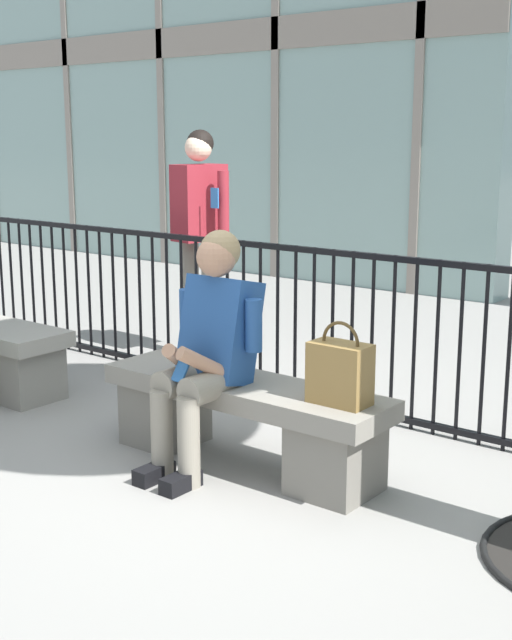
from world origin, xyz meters
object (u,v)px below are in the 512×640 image
object	(u,v)px
bystander_at_railing	(200,227)
seated_person_with_phone	(208,344)
handbag_on_bench	(340,372)
stone_bench	(244,415)

from	to	relation	value
bystander_at_railing	seated_person_with_phone	bearing A→B (deg)	-47.03
handbag_on_bench	bystander_at_railing	world-z (taller)	bystander_at_railing
stone_bench	seated_person_with_phone	xyz separation A→B (m)	(-0.12, -0.13, 0.38)
bystander_at_railing	stone_bench	bearing A→B (deg)	-42.43
stone_bench	bystander_at_railing	world-z (taller)	bystander_at_railing
stone_bench	seated_person_with_phone	world-z (taller)	seated_person_with_phone
seated_person_with_phone	handbag_on_bench	size ratio (longest dim) A/B	3.10
stone_bench	handbag_on_bench	distance (m)	0.67
stone_bench	handbag_on_bench	world-z (taller)	handbag_on_bench
handbag_on_bench	bystander_at_railing	distance (m)	2.71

